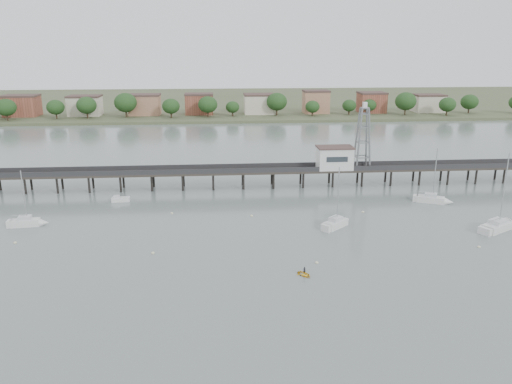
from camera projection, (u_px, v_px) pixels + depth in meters
The scene contains 13 objects.
ground_plane at pixel (242, 324), 59.24m from camera, with size 500.00×500.00×0.00m, color slate.
pier at pixel (228, 172), 115.57m from camera, with size 150.00×5.00×5.50m.
pier_building at pixel (335, 158), 116.71m from camera, with size 8.40×5.40×5.30m.
lattice_tower at pixel (363, 139), 115.97m from camera, with size 3.20×3.20×15.50m.
sailboat_b at pixel (31, 222), 91.46m from camera, with size 6.69×2.51×10.97m.
sailboat_e at pixel (436, 200), 104.92m from camera, with size 7.59×5.14×12.29m.
sailboat_c at pixel (339, 223), 91.43m from camera, with size 6.63×6.25×11.79m.
sailboat_d at pixel (502, 225), 90.20m from camera, with size 9.26×6.88×15.03m.
white_tender at pixel (120, 199), 105.97m from camera, with size 3.85×1.79×1.46m.
yellow_dinghy at pixel (304, 275), 71.86m from camera, with size 1.68×0.49×2.35m, color yellow.
dinghy_occupant at pixel (304, 275), 71.86m from camera, with size 0.39×1.07×0.26m, color black.
mooring_buoys at pixel (250, 233), 87.85m from camera, with size 77.24×25.94×0.39m.
far_shore at pixel (220, 102), 288.17m from camera, with size 500.00×170.00×10.40m.
Camera 1 is at (-2.64, -52.40, 31.73)m, focal length 35.00 mm.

